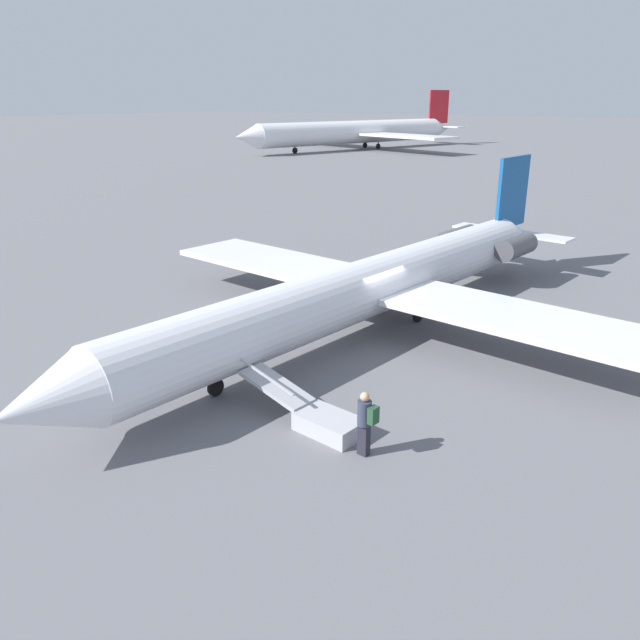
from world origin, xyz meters
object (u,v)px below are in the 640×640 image
object	(u,v)px
boarding_stairs	(318,416)
passenger	(365,420)
airplane_main	(378,284)
airplane_taxiing_distant	(359,132)

from	to	relation	value
boarding_stairs	passenger	size ratio (longest dim) A/B	2.35
boarding_stairs	passenger	distance (m)	1.92
airplane_main	airplane_taxiing_distant	xyz separation A→B (m)	(-75.37, -48.26, 1.21)
airplane_main	passenger	distance (m)	9.61
airplane_taxiing_distant	boarding_stairs	size ratio (longest dim) A/B	11.82
airplane_main	passenger	bearing A→B (deg)	34.56
airplane_taxiing_distant	passenger	size ratio (longest dim) A/B	27.81
airplane_main	airplane_taxiing_distant	distance (m)	89.51
boarding_stairs	passenger	xyz separation A→B (m)	(0.42, 1.75, 0.65)
airplane_main	passenger	world-z (taller)	airplane_main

